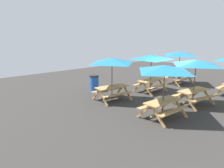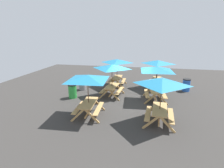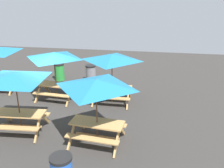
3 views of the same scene
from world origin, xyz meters
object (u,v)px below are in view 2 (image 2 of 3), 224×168
object	(u,v)px
trash_bin_gray	(82,84)
picnic_table_4	(162,85)
picnic_table_1	(117,63)
picnic_table_0	(112,69)
picnic_table_3	(88,81)
picnic_table_2	(158,64)
trash_bin_blue	(186,85)
picnic_table_5	(157,71)
trash_bin_green	(73,91)

from	to	relation	value
trash_bin_gray	picnic_table_4	bearing A→B (deg)	52.55
picnic_table_1	picnic_table_4	world-z (taller)	same
picnic_table_0	picnic_table_1	bearing A→B (deg)	-173.53
picnic_table_4	trash_bin_gray	distance (m)	7.36
picnic_table_1	picnic_table_3	world-z (taller)	same
picnic_table_4	picnic_table_3	bearing A→B (deg)	-87.04
picnic_table_2	trash_bin_gray	bearing A→B (deg)	-67.94
picnic_table_1	picnic_table_3	bearing A→B (deg)	-5.28
picnic_table_1	picnic_table_2	xyz separation A→B (m)	(-0.06, 3.31, 0.00)
picnic_table_1	trash_bin_blue	world-z (taller)	picnic_table_1
picnic_table_2	trash_bin_blue	xyz separation A→B (m)	(0.42, 2.24, -1.49)
picnic_table_1	picnic_table_2	world-z (taller)	same
picnic_table_2	picnic_table_5	xyz separation A→B (m)	(2.92, -0.21, 0.00)
picnic_table_0	picnic_table_5	world-z (taller)	same
picnic_table_3	trash_bin_gray	xyz separation A→B (m)	(-4.31, -2.00, -1.49)
trash_bin_green	picnic_table_2	bearing A→B (deg)	121.58
trash_bin_gray	trash_bin_green	bearing A→B (deg)	-0.28
trash_bin_green	trash_bin_blue	xyz separation A→B (m)	(-3.17, 8.08, 0.00)
trash_bin_gray	trash_bin_green	size ratio (longest dim) A/B	1.00
trash_bin_gray	trash_bin_blue	bearing A→B (deg)	99.14
trash_bin_green	picnic_table_1	bearing A→B (deg)	144.33
picnic_table_0	picnic_table_2	world-z (taller)	same
trash_bin_blue	picnic_table_0	bearing A→B (deg)	-67.19
picnic_table_1	picnic_table_5	world-z (taller)	same
trash_bin_gray	picnic_table_0	bearing A→B (deg)	69.26
picnic_table_3	trash_bin_green	world-z (taller)	picnic_table_3
picnic_table_4	trash_bin_green	distance (m)	6.43
picnic_table_1	trash_bin_green	world-z (taller)	picnic_table_1
trash_bin_green	picnic_table_5	bearing A→B (deg)	96.78
picnic_table_3	picnic_table_0	bearing A→B (deg)	165.83
picnic_table_4	trash_bin_gray	world-z (taller)	picnic_table_4
picnic_table_3	trash_bin_blue	bearing A→B (deg)	129.16
picnic_table_1	picnic_table_0	bearing A→B (deg)	1.86
picnic_table_5	trash_bin_green	distance (m)	5.87
picnic_table_1	picnic_table_4	xyz separation A→B (m)	(6.04, 3.20, 0.00)
picnic_table_4	trash_bin_gray	bearing A→B (deg)	-123.34
trash_bin_blue	picnic_table_1	bearing A→B (deg)	-93.69
picnic_table_3	picnic_table_2	bearing A→B (deg)	144.00
picnic_table_3	picnic_table_5	bearing A→B (deg)	127.06
picnic_table_4	trash_bin_green	xyz separation A→B (m)	(-2.51, -5.73, -1.49)
trash_bin_gray	picnic_table_2	bearing A→B (deg)	106.41
trash_bin_gray	picnic_table_3	bearing A→B (deg)	24.92
picnic_table_5	trash_bin_blue	size ratio (longest dim) A/B	2.88
picnic_table_1	picnic_table_4	distance (m)	6.84
picnic_table_2	picnic_table_3	bearing A→B (deg)	-26.79
picnic_table_0	trash_bin_blue	bearing A→B (deg)	117.14
trash_bin_gray	trash_bin_blue	size ratio (longest dim) A/B	1.00
picnic_table_0	trash_bin_green	bearing A→B (deg)	-67.19
picnic_table_4	picnic_table_5	bearing A→B (deg)	-174.08
picnic_table_1	trash_bin_green	xyz separation A→B (m)	(3.53, -2.53, -1.49)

